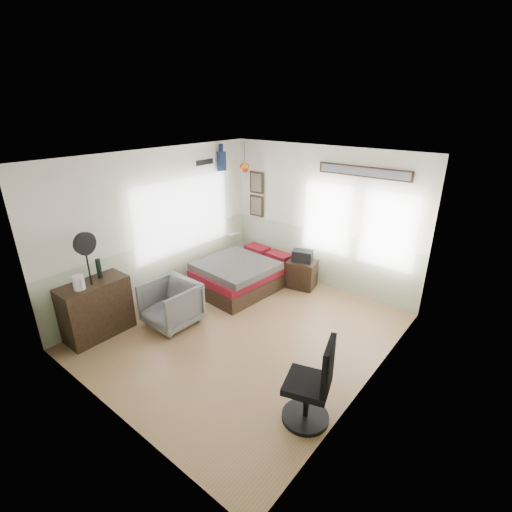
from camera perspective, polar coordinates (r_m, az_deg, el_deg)
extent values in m
cube|color=#90724B|center=(6.06, -1.67, -11.52)|extent=(4.00, 4.50, 0.01)
cube|color=silver|center=(7.18, 10.00, 5.68)|extent=(4.00, 0.02, 2.70)
cube|color=silver|center=(4.16, -22.67, -8.66)|extent=(4.00, 0.02, 2.70)
cube|color=silver|center=(6.82, -14.73, 4.39)|extent=(0.02, 4.50, 2.70)
cube|color=silver|center=(4.50, 18.00, -5.59)|extent=(0.02, 4.50, 2.70)
cube|color=white|center=(5.07, -2.03, 14.73)|extent=(4.00, 4.50, 0.02)
cube|color=beige|center=(7.44, 9.56, -0.24)|extent=(4.00, 0.01, 1.10)
cube|color=beige|center=(7.10, -14.06, -1.77)|extent=(0.01, 4.50, 1.10)
cube|color=beige|center=(4.91, 16.77, -13.85)|extent=(0.01, 4.50, 1.10)
cube|color=silver|center=(7.09, -11.07, 6.22)|extent=(0.03, 2.20, 1.35)
cube|color=silver|center=(7.06, 10.92, 5.76)|extent=(0.95, 0.03, 1.30)
cube|color=silver|center=(6.63, 19.66, 3.74)|extent=(0.95, 0.03, 1.30)
cube|color=black|center=(7.98, 0.09, 7.72)|extent=(0.35, 0.03, 0.45)
cube|color=black|center=(7.87, 0.09, 11.24)|extent=(0.35, 0.03, 0.45)
cube|color=#7F7259|center=(7.97, 0.01, 7.70)|extent=(0.27, 0.01, 0.37)
cube|color=#7F7259|center=(7.86, 0.01, 11.22)|extent=(0.27, 0.01, 0.37)
cube|color=black|center=(6.61, 16.19, 12.37)|extent=(1.65, 0.03, 0.18)
cube|color=gray|center=(6.60, 16.14, 12.36)|extent=(1.58, 0.01, 0.13)
cube|color=white|center=(7.29, -7.97, 14.13)|extent=(0.02, 0.48, 0.14)
sphere|color=red|center=(7.67, -1.78, 13.45)|extent=(0.20, 0.20, 0.20)
cube|color=black|center=(7.34, -1.95, -3.72)|extent=(1.40, 1.91, 0.29)
cube|color=maroon|center=(7.24, -1.97, -2.11)|extent=(1.36, 1.86, 0.16)
cube|color=#54504E|center=(7.04, -3.05, -1.56)|extent=(1.42, 1.36, 0.13)
cube|color=maroon|center=(7.87, -0.19, 1.13)|extent=(0.52, 0.35, 0.13)
cube|color=maroon|center=(7.54, 3.35, 0.09)|extent=(0.52, 0.35, 0.13)
cube|color=black|center=(6.26, -23.35, -7.47)|extent=(0.48, 1.00, 0.90)
imported|color=slate|center=(6.22, -12.94, -7.20)|extent=(0.79, 0.81, 0.73)
cube|color=black|center=(7.35, 7.01, -2.75)|extent=(0.63, 0.54, 0.54)
cylinder|color=black|center=(4.70, 7.57, -23.30)|extent=(0.55, 0.55, 0.05)
cylinder|color=black|center=(4.54, 7.73, -21.21)|extent=(0.06, 0.06, 0.42)
cube|color=black|center=(4.37, 7.90, -18.92)|extent=(0.61, 0.61, 0.08)
cube|color=black|center=(4.15, 11.07, -16.20)|extent=(0.19, 0.44, 0.55)
cylinder|color=silver|center=(5.89, -25.63, -3.71)|extent=(0.16, 0.16, 0.21)
cube|color=silver|center=(5.80, -25.22, -3.89)|extent=(0.02, 0.02, 0.13)
cylinder|color=black|center=(6.13, -23.02, -1.77)|extent=(0.08, 0.08, 0.30)
cylinder|color=black|center=(5.87, -24.42, -1.30)|extent=(0.03, 0.03, 0.63)
cylinder|color=black|center=(5.76, -24.95, 1.77)|extent=(0.12, 0.32, 0.32)
cylinder|color=black|center=(5.72, -24.75, 1.68)|extent=(0.09, 0.33, 0.34)
cube|color=black|center=(7.20, 7.16, 0.00)|extent=(0.43, 0.35, 0.22)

